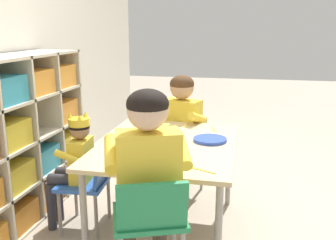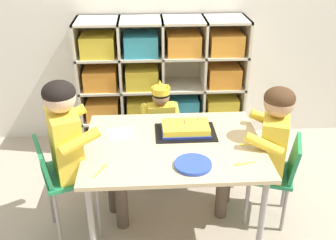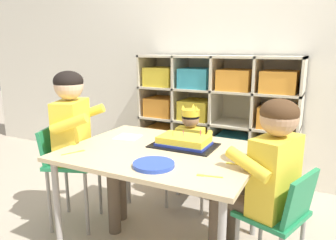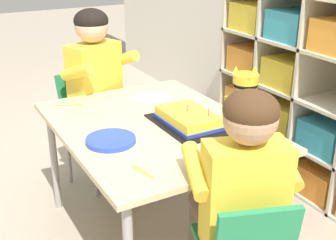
% 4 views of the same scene
% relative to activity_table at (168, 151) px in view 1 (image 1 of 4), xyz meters
% --- Properties ---
extents(ground, '(16.00, 16.00, 0.00)m').
position_rel_activity_table_xyz_m(ground, '(0.00, 0.00, -0.58)').
color(ground, tan).
extents(storage_cubby_shelf, '(1.44, 0.37, 1.17)m').
position_rel_activity_table_xyz_m(storage_cubby_shelf, '(-0.03, 1.09, -0.03)').
color(storage_cubby_shelf, beige).
rests_on(storage_cubby_shelf, ground).
extents(activity_table, '(1.12, 0.86, 0.63)m').
position_rel_activity_table_xyz_m(activity_table, '(0.00, 0.00, 0.00)').
color(activity_table, '#D1B789').
rests_on(activity_table, ground).
extents(classroom_chair_blue, '(0.37, 0.35, 0.62)m').
position_rel_activity_table_xyz_m(classroom_chair_blue, '(-0.05, 0.52, -0.21)').
color(classroom_chair_blue, blue).
rests_on(classroom_chair_blue, ground).
extents(child_with_crown, '(0.31, 0.31, 0.81)m').
position_rel_activity_table_xyz_m(child_with_crown, '(-0.06, 0.63, -0.08)').
color(child_with_crown, yellow).
rests_on(child_with_crown, ground).
extents(classroom_chair_adult_side, '(0.43, 0.43, 0.71)m').
position_rel_activity_table_xyz_m(classroom_chair_adult_side, '(-0.71, -0.06, -0.12)').
color(classroom_chair_adult_side, '#238451').
rests_on(classroom_chair_adult_side, ground).
extents(adult_helper_seated, '(0.49, 0.47, 1.09)m').
position_rel_activity_table_xyz_m(adult_helper_seated, '(-0.60, -0.02, 0.10)').
color(adult_helper_seated, yellow).
rests_on(adult_helper_seated, ground).
extents(classroom_chair_guest_side, '(0.41, 0.40, 0.63)m').
position_rel_activity_table_xyz_m(classroom_chair_guest_side, '(0.70, 0.01, -0.20)').
color(classroom_chair_guest_side, '#238451').
rests_on(classroom_chair_guest_side, ground).
extents(guest_at_table_side, '(0.48, 0.46, 0.99)m').
position_rel_activity_table_xyz_m(guest_at_table_side, '(0.60, 0.05, 0.02)').
color(guest_at_table_side, yellow).
rests_on(guest_at_table_side, ground).
extents(birthday_cake_on_tray, '(0.40, 0.27, 0.10)m').
position_rel_activity_table_xyz_m(birthday_cake_on_tray, '(0.09, 0.13, 0.08)').
color(birthday_cake_on_tray, black).
rests_on(birthday_cake_on_tray, activity_table).
extents(paper_plate_stack, '(0.22, 0.22, 0.02)m').
position_rel_activity_table_xyz_m(paper_plate_stack, '(0.09, -0.26, 0.06)').
color(paper_plate_stack, blue).
rests_on(paper_plate_stack, activity_table).
extents(paper_napkin_square, '(0.18, 0.18, 0.00)m').
position_rel_activity_table_xyz_m(paper_napkin_square, '(-0.34, 0.15, 0.05)').
color(paper_napkin_square, white).
rests_on(paper_napkin_square, activity_table).
extents(fork_by_napkin, '(0.13, 0.02, 0.00)m').
position_rel_activity_table_xyz_m(fork_by_napkin, '(0.47, -0.04, 0.06)').
color(fork_by_napkin, yellow).
rests_on(fork_by_napkin, activity_table).
extents(fork_scattered_mid_table, '(0.13, 0.04, 0.00)m').
position_rel_activity_table_xyz_m(fork_scattered_mid_table, '(0.39, -0.26, 0.06)').
color(fork_scattered_mid_table, yellow).
rests_on(fork_scattered_mid_table, activity_table).
extents(fork_beside_plate_stack, '(0.07, 0.13, 0.00)m').
position_rel_activity_table_xyz_m(fork_beside_plate_stack, '(-0.43, -0.27, 0.06)').
color(fork_beside_plate_stack, yellow).
rests_on(fork_beside_plate_stack, activity_table).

